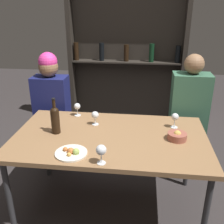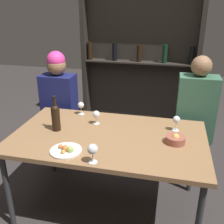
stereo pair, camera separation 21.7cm
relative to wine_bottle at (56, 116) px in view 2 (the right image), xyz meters
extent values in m
plane|color=#332D2D|center=(0.45, 0.00, -0.85)|extent=(10.00, 10.00, 0.00)
cube|color=olive|center=(0.45, 0.00, -0.14)|extent=(1.55, 0.91, 0.04)
cylinder|color=#2D2D30|center=(-0.27, -0.39, -0.51)|extent=(0.04, 0.04, 0.69)
cylinder|color=#2D2D30|center=(1.16, -0.39, -0.51)|extent=(0.04, 0.04, 0.69)
cylinder|color=#2D2D30|center=(-0.27, 0.39, -0.51)|extent=(0.04, 0.04, 0.69)
cylinder|color=#2D2D30|center=(1.16, 0.39, -0.51)|extent=(0.04, 0.04, 0.69)
cube|color=#28231E|center=(0.45, 1.89, 0.23)|extent=(1.56, 0.02, 2.16)
cube|color=#28231E|center=(-0.34, 1.78, 0.23)|extent=(0.06, 0.18, 2.16)
cube|color=#28231E|center=(1.23, 1.78, 0.23)|extent=(0.06, 0.18, 2.16)
cube|color=#28231E|center=(0.45, 1.78, 0.10)|extent=(1.48, 0.18, 0.02)
cylinder|color=black|center=(-0.26, 1.77, 0.23)|extent=(0.07, 0.07, 0.24)
cylinder|color=black|center=(0.10, 1.79, 0.23)|extent=(0.07, 0.07, 0.24)
cylinder|color=black|center=(0.45, 1.79, 0.22)|extent=(0.07, 0.07, 0.23)
cylinder|color=black|center=(0.79, 1.78, 0.23)|extent=(0.07, 0.07, 0.24)
cylinder|color=black|center=(1.14, 1.77, 0.22)|extent=(0.07, 0.07, 0.23)
cylinder|color=black|center=(0.00, 0.00, -0.03)|extent=(0.07, 0.07, 0.19)
sphere|color=black|center=(0.00, 0.00, 0.06)|extent=(0.07, 0.07, 0.07)
cylinder|color=black|center=(0.00, 0.00, 0.11)|extent=(0.03, 0.03, 0.10)
cylinder|color=black|center=(0.00, 0.00, 0.17)|extent=(0.03, 0.03, 0.01)
cylinder|color=silver|center=(0.09, 0.37, -0.12)|extent=(0.06, 0.06, 0.00)
cylinder|color=silver|center=(0.09, 0.37, -0.09)|extent=(0.01, 0.01, 0.07)
sphere|color=silver|center=(0.09, 0.37, -0.03)|extent=(0.06, 0.06, 0.06)
cylinder|color=silver|center=(0.29, 0.19, -0.12)|extent=(0.06, 0.06, 0.00)
cylinder|color=silver|center=(0.29, 0.19, -0.09)|extent=(0.01, 0.01, 0.07)
sphere|color=silver|center=(0.29, 0.19, -0.04)|extent=(0.06, 0.06, 0.06)
cylinder|color=silver|center=(0.44, -0.40, -0.12)|extent=(0.06, 0.06, 0.00)
cylinder|color=silver|center=(0.44, -0.40, -0.08)|extent=(0.01, 0.01, 0.08)
sphere|color=silver|center=(0.44, -0.40, -0.02)|extent=(0.07, 0.07, 0.07)
cylinder|color=silver|center=(0.97, 0.22, -0.12)|extent=(0.06, 0.06, 0.00)
cylinder|color=silver|center=(0.97, 0.22, -0.08)|extent=(0.01, 0.01, 0.08)
sphere|color=silver|center=(0.97, 0.22, -0.03)|extent=(0.06, 0.06, 0.06)
cylinder|color=silver|center=(0.21, -0.30, -0.12)|extent=(0.23, 0.23, 0.01)
sphere|color=#C67038|center=(0.21, -0.31, -0.10)|extent=(0.05, 0.05, 0.05)
sphere|color=gold|center=(0.21, -0.35, -0.11)|extent=(0.03, 0.03, 0.03)
sphere|color=#C67038|center=(0.16, -0.29, -0.10)|extent=(0.03, 0.03, 0.03)
sphere|color=#99B256|center=(0.25, -0.32, -0.10)|extent=(0.05, 0.05, 0.05)
cylinder|color=#995142|center=(0.97, 0.00, -0.10)|extent=(0.15, 0.15, 0.06)
sphere|color=gold|center=(0.97, 0.00, -0.08)|extent=(0.06, 0.06, 0.06)
cube|color=#26262B|center=(-0.26, 0.65, -0.63)|extent=(0.32, 0.22, 0.45)
cube|color=navy|center=(-0.26, 0.65, -0.12)|extent=(0.36, 0.22, 0.57)
sphere|color=#8C6647|center=(-0.26, 0.65, 0.26)|extent=(0.20, 0.20, 0.20)
sphere|color=#EA3893|center=(-0.26, 0.65, 0.32)|extent=(0.19, 0.19, 0.19)
cube|color=#26262B|center=(1.16, 0.65, -0.63)|extent=(0.33, 0.22, 0.45)
cube|color=#38664C|center=(1.16, 0.65, -0.08)|extent=(0.36, 0.22, 0.64)
sphere|color=#8C6647|center=(1.16, 0.65, 0.33)|extent=(0.19, 0.19, 0.19)
camera|label=1|loc=(0.69, -1.86, 0.86)|focal=42.00mm
camera|label=2|loc=(0.90, -1.82, 0.86)|focal=42.00mm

